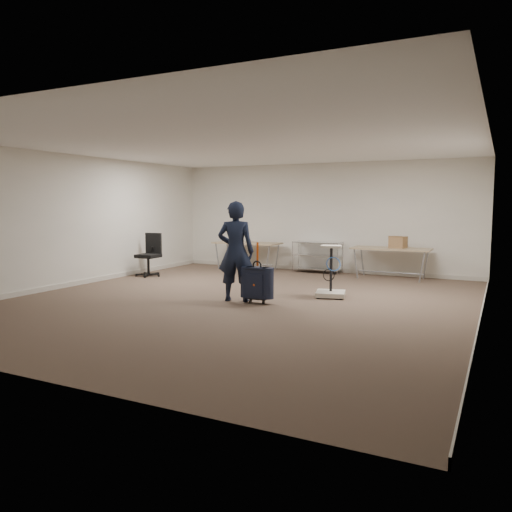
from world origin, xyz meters
The scene contains 10 objects.
ground centered at (0.00, 0.00, 0.00)m, with size 9.00×9.00×0.00m, color #4D3E2F.
room_shell centered at (0.00, 1.38, 0.05)m, with size 8.00×9.00×9.00m.
folding_table_left centered at (-1.90, 3.95, 0.68)m, with size 1.80×0.75×0.73m.
folding_table_right centered at (1.90, 3.95, 0.68)m, with size 1.80×0.75×0.73m.
wire_shelf centered at (0.00, 4.20, 0.44)m, with size 1.22×0.47×0.80m.
person centered at (-0.07, -0.03, 0.91)m, with size 0.66×0.43×1.81m, color black.
suitcase centered at (0.38, -0.06, 0.37)m, with size 0.41×0.25×1.09m.
office_chair centered at (-3.49, 1.81, 0.32)m, with size 0.63×0.63×1.04m.
equipment_cart centered at (1.36, 1.10, 0.26)m, with size 0.65×0.65×0.98m.
cardboard_box centered at (2.04, 4.03, 0.87)m, with size 0.36×0.27×0.27m, color #A1834A.
Camera 1 is at (4.24, -7.86, 1.76)m, focal length 35.00 mm.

